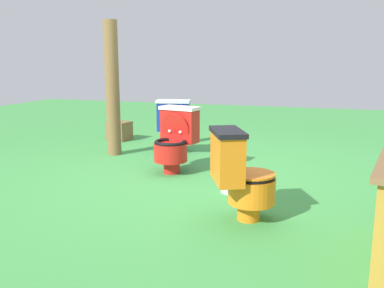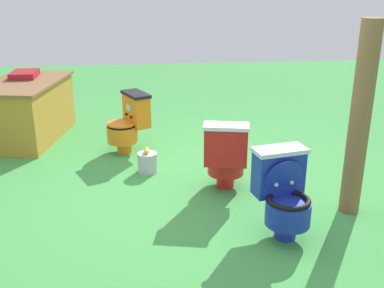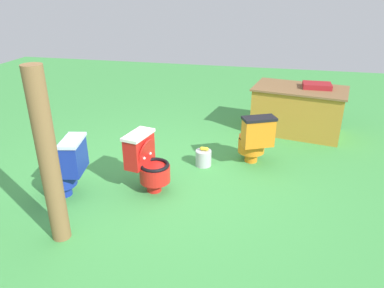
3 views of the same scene
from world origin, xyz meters
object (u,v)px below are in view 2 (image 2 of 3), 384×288
Objects in this scene: lemon_bucket at (147,162)px; vendor_table at (27,110)px; toilet_blue at (283,193)px; toilet_red at (226,155)px; wooden_post at (360,121)px; toilet_orange at (129,122)px.

vendor_table is at bearing 50.03° from lemon_bucket.
toilet_blue is 3.79m from vendor_table.
lemon_bucket is at bearing 156.96° from toilet_red.
wooden_post reaches higher than lemon_bucket.
toilet_blue is 1.81m from lemon_bucket.
vendor_table is at bearing 54.75° from wooden_post.
vendor_table is at bearing -57.13° from toilet_blue.
vendor_table is 5.78× the size of lemon_bucket.
toilet_red is at bearing 62.22° from wooden_post.
toilet_orange is 0.42× the size of wooden_post.
toilet_red is 1.30m from wooden_post.
toilet_blue reaches higher than lemon_bucket.
wooden_post is 6.27× the size of lemon_bucket.
toilet_orange is at bearing 17.42° from lemon_bucket.
wooden_post is (-1.76, -2.04, 0.50)m from toilet_orange.
wooden_post reaches higher than toilet_blue.
wooden_post is (-0.56, -1.06, 0.49)m from toilet_red.
lemon_bucket is at bearing 59.22° from wooden_post.
lemon_bucket is (-0.67, -0.21, -0.25)m from toilet_orange.
toilet_red reaches higher than lemon_bucket.
toilet_blue is 0.42× the size of wooden_post.
toilet_orange is 2.63× the size of lemon_bucket.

